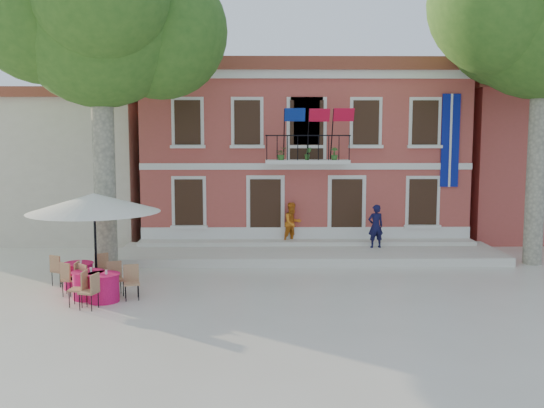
{
  "coord_description": "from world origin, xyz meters",
  "views": [
    {
      "loc": [
        0.31,
        -17.62,
        4.53
      ],
      "look_at": [
        0.62,
        3.5,
        2.11
      ],
      "focal_mm": 40.0,
      "sensor_mm": 36.0,
      "label": 1
    }
  ],
  "objects_px": {
    "pedestrian_navy": "(376,226)",
    "pedestrian_orange": "(292,223)",
    "cafe_table_1": "(104,286)",
    "cafe_table_2": "(88,283)",
    "patio_umbrella": "(94,203)",
    "plane_tree_east": "(544,13)",
    "plane_tree_west": "(100,21)",
    "cafe_table_0": "(78,274)"
  },
  "relations": [
    {
      "from": "pedestrian_navy",
      "to": "pedestrian_orange",
      "type": "bearing_deg",
      "value": -27.72
    },
    {
      "from": "cafe_table_1",
      "to": "cafe_table_2",
      "type": "distance_m",
      "value": 0.59
    },
    {
      "from": "patio_umbrella",
      "to": "cafe_table_1",
      "type": "relative_size",
      "value": 2.11
    },
    {
      "from": "plane_tree_east",
      "to": "patio_umbrella",
      "type": "distance_m",
      "value": 15.97
    },
    {
      "from": "patio_umbrella",
      "to": "plane_tree_east",
      "type": "bearing_deg",
      "value": 12.87
    },
    {
      "from": "plane_tree_west",
      "to": "patio_umbrella",
      "type": "distance_m",
      "value": 5.91
    },
    {
      "from": "plane_tree_west",
      "to": "cafe_table_1",
      "type": "relative_size",
      "value": 6.05
    },
    {
      "from": "plane_tree_east",
      "to": "cafe_table_2",
      "type": "distance_m",
      "value": 17.07
    },
    {
      "from": "pedestrian_navy",
      "to": "cafe_table_2",
      "type": "distance_m",
      "value": 10.86
    },
    {
      "from": "patio_umbrella",
      "to": "cafe_table_2",
      "type": "distance_m",
      "value": 2.37
    },
    {
      "from": "cafe_table_1",
      "to": "cafe_table_2",
      "type": "height_order",
      "value": "same"
    },
    {
      "from": "cafe_table_1",
      "to": "plane_tree_east",
      "type": "bearing_deg",
      "value": 18.63
    },
    {
      "from": "pedestrian_navy",
      "to": "cafe_table_1",
      "type": "height_order",
      "value": "pedestrian_navy"
    },
    {
      "from": "plane_tree_east",
      "to": "cafe_table_0",
      "type": "xyz_separation_m",
      "value": [
        -14.96,
        -3.23,
        -8.18
      ]
    },
    {
      "from": "pedestrian_orange",
      "to": "plane_tree_west",
      "type": "bearing_deg",
      "value": 179.35
    },
    {
      "from": "pedestrian_navy",
      "to": "pedestrian_orange",
      "type": "relative_size",
      "value": 1.01
    },
    {
      "from": "plane_tree_west",
      "to": "cafe_table_0",
      "type": "xyz_separation_m",
      "value": [
        -0.33,
        -2.03,
        -7.64
      ]
    },
    {
      "from": "plane_tree_east",
      "to": "plane_tree_west",
      "type": "bearing_deg",
      "value": -175.29
    },
    {
      "from": "plane_tree_west",
      "to": "pedestrian_orange",
      "type": "distance_m",
      "value": 10.07
    },
    {
      "from": "plane_tree_east",
      "to": "pedestrian_navy",
      "type": "height_order",
      "value": "plane_tree_east"
    },
    {
      "from": "plane_tree_west",
      "to": "plane_tree_east",
      "type": "xyz_separation_m",
      "value": [
        14.63,
        1.2,
        0.54
      ]
    },
    {
      "from": "cafe_table_1",
      "to": "patio_umbrella",
      "type": "bearing_deg",
      "value": 112.39
    },
    {
      "from": "pedestrian_orange",
      "to": "cafe_table_0",
      "type": "bearing_deg",
      "value": -170.23
    },
    {
      "from": "plane_tree_west",
      "to": "pedestrian_orange",
      "type": "bearing_deg",
      "value": 30.39
    },
    {
      "from": "patio_umbrella",
      "to": "cafe_table_2",
      "type": "height_order",
      "value": "patio_umbrella"
    },
    {
      "from": "cafe_table_0",
      "to": "cafe_table_1",
      "type": "relative_size",
      "value": 1.04
    },
    {
      "from": "patio_umbrella",
      "to": "cafe_table_0",
      "type": "bearing_deg",
      "value": 173.8
    },
    {
      "from": "plane_tree_west",
      "to": "cafe_table_1",
      "type": "bearing_deg",
      "value": -77.23
    },
    {
      "from": "plane_tree_east",
      "to": "pedestrian_navy",
      "type": "distance_m",
      "value": 9.29
    },
    {
      "from": "patio_umbrella",
      "to": "cafe_table_0",
      "type": "height_order",
      "value": "patio_umbrella"
    },
    {
      "from": "pedestrian_orange",
      "to": "cafe_table_2",
      "type": "height_order",
      "value": "pedestrian_orange"
    },
    {
      "from": "plane_tree_east",
      "to": "cafe_table_2",
      "type": "height_order",
      "value": "plane_tree_east"
    },
    {
      "from": "cafe_table_0",
      "to": "cafe_table_2",
      "type": "relative_size",
      "value": 1.0
    },
    {
      "from": "pedestrian_navy",
      "to": "cafe_table_1",
      "type": "xyz_separation_m",
      "value": [
        -8.58,
        -6.23,
        -0.69
      ]
    },
    {
      "from": "plane_tree_east",
      "to": "pedestrian_orange",
      "type": "relative_size",
      "value": 7.22
    },
    {
      "from": "plane_tree_west",
      "to": "cafe_table_1",
      "type": "height_order",
      "value": "plane_tree_west"
    },
    {
      "from": "plane_tree_west",
      "to": "plane_tree_east",
      "type": "height_order",
      "value": "plane_tree_east"
    },
    {
      "from": "pedestrian_navy",
      "to": "cafe_table_0",
      "type": "xyz_separation_m",
      "value": [
        -9.7,
        -4.8,
        -0.69
      ]
    },
    {
      "from": "plane_tree_east",
      "to": "pedestrian_navy",
      "type": "relative_size",
      "value": 7.14
    },
    {
      "from": "pedestrian_orange",
      "to": "cafe_table_0",
      "type": "height_order",
      "value": "pedestrian_orange"
    },
    {
      "from": "pedestrian_orange",
      "to": "plane_tree_east",
      "type": "bearing_deg",
      "value": -47.57
    },
    {
      "from": "pedestrian_orange",
      "to": "cafe_table_1",
      "type": "xyz_separation_m",
      "value": [
        -5.49,
        -7.14,
        -0.68
      ]
    }
  ]
}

